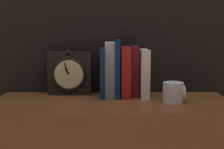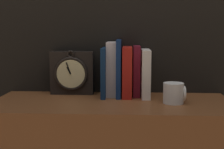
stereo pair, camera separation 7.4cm
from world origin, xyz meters
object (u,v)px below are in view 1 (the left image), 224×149
(book_slot0_navy, at_px, (103,72))
(book_slot1_white, at_px, (110,69))
(clock, at_px, (70,73))
(book_slot4_maroon, at_px, (135,71))
(book_slot5_white, at_px, (144,73))
(mug, at_px, (174,92))
(book_slot3_red, at_px, (126,72))
(book_slot2_navy, at_px, (117,68))

(book_slot0_navy, bearing_deg, book_slot1_white, 30.14)
(clock, xyz_separation_m, book_slot4_maroon, (0.28, -0.02, 0.01))
(book_slot1_white, height_order, book_slot4_maroon, book_slot1_white)
(book_slot5_white, relative_size, mug, 2.36)
(mug, bearing_deg, book_slot5_white, 131.27)
(book_slot0_navy, xyz_separation_m, mug, (0.28, -0.12, -0.06))
(clock, xyz_separation_m, book_slot3_red, (0.24, -0.04, 0.01))
(book_slot1_white, xyz_separation_m, book_slot4_maroon, (0.11, 0.00, -0.01))
(book_slot1_white, relative_size, book_slot4_maroon, 1.07)
(book_slot2_navy, bearing_deg, book_slot0_navy, -176.47)
(book_slot0_navy, relative_size, book_slot2_navy, 0.86)
(book_slot5_white, bearing_deg, book_slot3_red, 176.73)
(clock, relative_size, book_slot1_white, 0.85)
(book_slot2_navy, distance_m, book_slot5_white, 0.11)
(book_slot5_white, bearing_deg, book_slot2_navy, 177.78)
(clock, relative_size, mug, 2.31)
(book_slot1_white, xyz_separation_m, book_slot2_navy, (0.03, -0.01, 0.01))
(book_slot1_white, height_order, book_slot2_navy, book_slot2_navy)
(book_slot5_white, bearing_deg, book_slot0_navy, 179.82)
(clock, relative_size, book_slot0_navy, 0.94)
(book_slot2_navy, relative_size, book_slot5_white, 1.20)
(book_slot4_maroon, relative_size, book_slot5_white, 1.07)
(book_slot2_navy, height_order, book_slot3_red, book_slot2_navy)
(clock, bearing_deg, book_slot1_white, -7.91)
(book_slot3_red, bearing_deg, mug, -34.23)
(mug, bearing_deg, book_slot2_navy, 150.36)
(book_slot2_navy, xyz_separation_m, book_slot5_white, (0.11, -0.00, -0.02))
(book_slot5_white, height_order, mug, book_slot5_white)
(book_slot1_white, relative_size, book_slot5_white, 1.15)
(book_slot0_navy, xyz_separation_m, book_slot4_maroon, (0.14, 0.02, 0.00))
(book_slot0_navy, height_order, book_slot2_navy, book_slot2_navy)
(book_slot3_red, height_order, book_slot4_maroon, book_slot4_maroon)
(clock, xyz_separation_m, book_slot0_navy, (0.14, -0.04, 0.01))
(book_slot1_white, bearing_deg, book_slot3_red, -11.71)
(clock, height_order, book_slot0_navy, book_slot0_navy)
(book_slot2_navy, bearing_deg, book_slot3_red, 0.06)
(clock, bearing_deg, book_slot3_red, -8.96)
(clock, bearing_deg, mug, -20.90)
(mug, bearing_deg, book_slot1_white, 151.04)
(book_slot1_white, distance_m, book_slot3_red, 0.07)
(book_slot1_white, xyz_separation_m, book_slot5_white, (0.14, -0.02, -0.02))
(book_slot0_navy, distance_m, book_slot3_red, 0.10)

